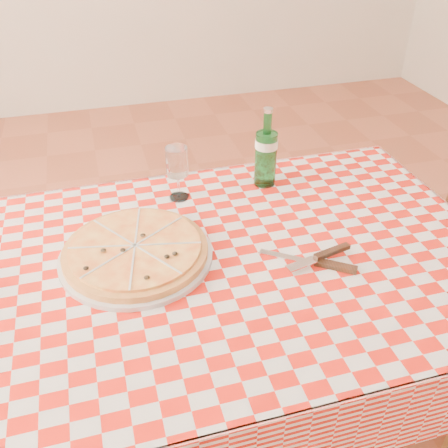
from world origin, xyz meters
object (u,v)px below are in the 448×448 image
(dining_table, at_px, (238,285))
(water_bottle, at_px, (266,147))
(wine_glass, at_px, (178,173))
(pizza_plate, at_px, (136,250))

(dining_table, bearing_deg, water_bottle, 60.36)
(wine_glass, bearing_deg, water_bottle, 2.24)
(pizza_plate, bearing_deg, dining_table, -13.94)
(water_bottle, relative_size, wine_glass, 1.50)
(pizza_plate, height_order, wine_glass, wine_glass)
(dining_table, height_order, pizza_plate, pizza_plate)
(water_bottle, distance_m, wine_glass, 0.27)
(water_bottle, bearing_deg, pizza_plate, -148.80)
(water_bottle, bearing_deg, dining_table, -119.64)
(water_bottle, height_order, wine_glass, water_bottle)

